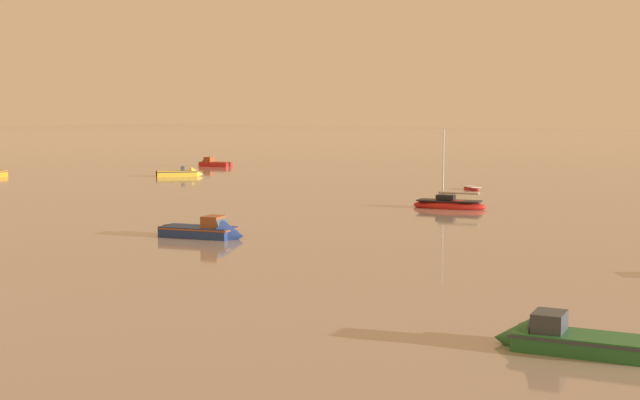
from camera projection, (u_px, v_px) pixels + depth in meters
motorboat_moored_1 at (210, 233)px, 55.72m from camera, size 5.86×3.24×2.11m
motorboat_moored_3 at (556, 341)px, 29.49m from camera, size 5.22×2.51×1.90m
motorboat_moored_4 at (211, 164)px, 128.96m from camera, size 5.67×2.80×2.06m
rowboat_moored_3 at (471, 188)px, 90.34m from camera, size 2.97×2.77×0.48m
motorboat_moored_5 at (184, 174)px, 108.95m from camera, size 5.23×5.59×1.95m
sailboat_moored_0 at (449, 205)px, 72.81m from camera, size 6.37×3.21×6.84m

